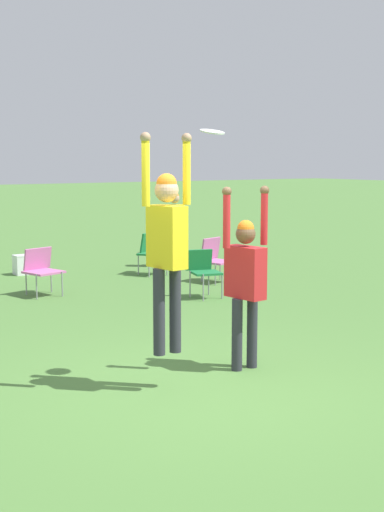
# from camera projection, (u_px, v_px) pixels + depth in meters

# --- Properties ---
(ground_plane) EXTENTS (120.00, 120.00, 0.00)m
(ground_plane) POSITION_uv_depth(u_px,v_px,m) (199.00, 389.00, 7.32)
(ground_plane) COLOR #4C7A38
(person_jumping) EXTENTS (0.58, 0.45, 2.23)m
(person_jumping) POSITION_uv_depth(u_px,v_px,m) (167.00, 237.00, 7.11)
(person_jumping) COLOR #2D2D38
(person_jumping) RESTS_ON ground_plane
(person_defending) EXTENTS (0.63, 0.50, 2.05)m
(person_defending) POSITION_uv_depth(u_px,v_px,m) (245.00, 274.00, 7.89)
(person_defending) COLOR #2D2D38
(person_defending) RESTS_ON ground_plane
(frisbee) EXTENTS (0.26, 0.26, 0.07)m
(frisbee) POSITION_uv_depth(u_px,v_px,m) (212.00, 132.00, 7.26)
(frisbee) COLOR white
(camping_chair_0) EXTENTS (0.70, 0.77, 0.85)m
(camping_chair_0) POSITION_uv_depth(u_px,v_px,m) (150.00, 249.00, 14.58)
(camping_chair_0) COLOR gray
(camping_chair_0) RESTS_ON ground_plane
(camping_chair_2) EXTENTS (0.67, 0.71, 0.81)m
(camping_chair_2) POSITION_uv_depth(u_px,v_px,m) (41.00, 267.00, 12.36)
(camping_chair_2) COLOR gray
(camping_chair_2) RESTS_ON ground_plane
(camping_chair_3) EXTENTS (0.58, 0.62, 0.82)m
(camping_chair_3) POSITION_uv_depth(u_px,v_px,m) (203.00, 268.00, 12.15)
(camping_chair_3) COLOR gray
(camping_chair_3) RESTS_ON ground_plane
(camping_chair_4) EXTENTS (0.64, 0.69, 0.84)m
(camping_chair_4) POSITION_uv_depth(u_px,v_px,m) (215.00, 257.00, 13.69)
(camping_chair_4) COLOR gray
(camping_chair_4) RESTS_ON ground_plane
(person_spectator_far) EXTENTS (0.52, 0.36, 1.66)m
(person_spectator_far) POSITION_uv_depth(u_px,v_px,m) (175.00, 222.00, 15.58)
(person_spectator_far) COLOR black
(person_spectator_far) RESTS_ON ground_plane
(cooler_box) EXTENTS (0.52, 0.30, 0.41)m
(cooler_box) POSITION_uv_depth(u_px,v_px,m) (27.00, 264.00, 14.64)
(cooler_box) COLOR white
(cooler_box) RESTS_ON ground_plane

